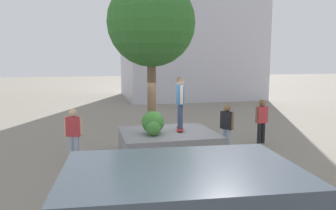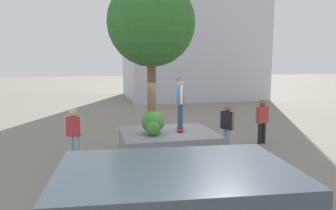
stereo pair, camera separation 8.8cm
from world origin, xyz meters
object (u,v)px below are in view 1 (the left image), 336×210
at_px(pedestrian_crossing, 227,124).
at_px(skateboard, 180,129).
at_px(planter_ledge, 168,144).
at_px(passerby_with_bag, 262,118).
at_px(skateboarder, 180,99).
at_px(plaza_tree, 151,23).
at_px(bystander_watching, 74,131).

bearing_deg(pedestrian_crossing, skateboard, 2.90).
relative_size(planter_ledge, passerby_with_bag, 1.79).
height_order(skateboard, skateboarder, skateboarder).
relative_size(skateboard, pedestrian_crossing, 0.49).
height_order(skateboard, passerby_with_bag, passerby_with_bag).
height_order(passerby_with_bag, pedestrian_crossing, passerby_with_bag).
bearing_deg(skateboarder, plaza_tree, 5.58).
relative_size(bystander_watching, passerby_with_bag, 0.98).
relative_size(plaza_tree, passerby_with_bag, 2.87).
bearing_deg(skateboard, passerby_with_bag, -167.33).
height_order(plaza_tree, pedestrian_crossing, plaza_tree).
bearing_deg(planter_ledge, pedestrian_crossing, -175.05).
distance_m(plaza_tree, skateboarder, 2.63).
relative_size(planter_ledge, skateboard, 3.72).
relative_size(planter_ledge, bystander_watching, 1.82).
relative_size(planter_ledge, pedestrian_crossing, 1.83).
xyz_separation_m(skateboarder, pedestrian_crossing, (-1.74, -0.09, -0.96)).
distance_m(planter_ledge, passerby_with_bag, 4.09).
distance_m(planter_ledge, plaza_tree, 3.98).
xyz_separation_m(plaza_tree, skateboarder, (-0.99, -0.10, -2.44)).
distance_m(plaza_tree, bystander_watching, 4.22).
height_order(skateboarder, passerby_with_bag, skateboarder).
xyz_separation_m(bystander_watching, passerby_with_bag, (-6.99, -0.58, 0.02)).
bearing_deg(bystander_watching, skateboard, 176.53).
xyz_separation_m(bystander_watching, pedestrian_crossing, (-5.23, 0.12, -0.00)).
bearing_deg(passerby_with_bag, bystander_watching, 4.72).
bearing_deg(bystander_watching, passerby_with_bag, -175.28).
bearing_deg(pedestrian_crossing, bystander_watching, -1.35).
distance_m(planter_ledge, bystander_watching, 3.10).
bearing_deg(plaza_tree, skateboarder, -174.42).
distance_m(bystander_watching, pedestrian_crossing, 5.23).
bearing_deg(planter_ledge, passerby_with_bag, -167.31).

